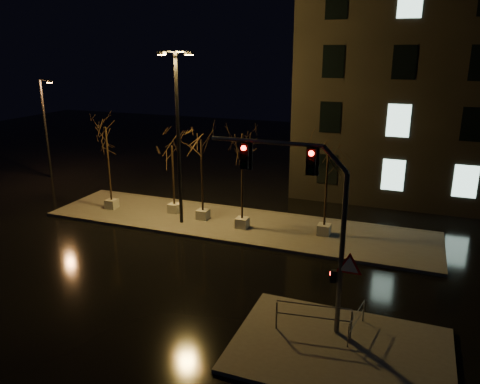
% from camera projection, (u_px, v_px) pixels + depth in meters
% --- Properties ---
extents(ground, '(90.00, 90.00, 0.00)m').
position_uv_depth(ground, '(185.00, 270.00, 21.04)').
color(ground, black).
rests_on(ground, ground).
extents(median, '(22.00, 5.00, 0.15)m').
position_uv_depth(median, '(235.00, 224.00, 26.37)').
color(median, '#4D4A45').
rests_on(median, ground).
extents(sidewalk_corner, '(7.00, 5.00, 0.15)m').
position_uv_depth(sidewalk_corner, '(340.00, 350.00, 15.32)').
color(sidewalk_corner, '#4D4A45').
rests_on(sidewalk_corner, ground).
extents(tree_0, '(1.80, 1.80, 5.14)m').
position_uv_depth(tree_0, '(107.00, 146.00, 27.61)').
color(tree_0, '#A2A298').
rests_on(tree_0, median).
extents(tree_1, '(1.80, 1.80, 4.16)m').
position_uv_depth(tree_1, '(172.00, 161.00, 27.06)').
color(tree_1, '#A2A298').
rests_on(tree_1, median).
extents(tree_2, '(1.80, 1.80, 4.73)m').
position_uv_depth(tree_2, '(202.00, 158.00, 25.87)').
color(tree_2, '#A2A298').
rests_on(tree_2, median).
extents(tree_3, '(1.80, 1.80, 5.30)m').
position_uv_depth(tree_3, '(242.00, 156.00, 24.46)').
color(tree_3, '#A2A298').
rests_on(tree_3, median).
extents(tree_4, '(1.80, 1.80, 4.58)m').
position_uv_depth(tree_4, '(327.00, 170.00, 23.66)').
color(tree_4, '#A2A298').
rests_on(tree_4, median).
extents(traffic_signal_mast, '(5.36, 0.22, 6.54)m').
position_uv_depth(traffic_signal_mast, '(312.00, 211.00, 15.29)').
color(traffic_signal_mast, '#56585D').
rests_on(traffic_signal_mast, sidewalk_corner).
extents(streetlight_main, '(2.32, 0.76, 9.30)m').
position_uv_depth(streetlight_main, '(178.00, 128.00, 24.85)').
color(streetlight_main, black).
rests_on(streetlight_main, median).
extents(streetlight_far, '(1.45, 0.51, 7.42)m').
position_uv_depth(streetlight_far, '(46.00, 125.00, 35.11)').
color(streetlight_far, black).
rests_on(streetlight_far, ground).
extents(guard_rail_a, '(2.56, 0.39, 1.11)m').
position_uv_depth(guard_rail_a, '(313.00, 315.00, 15.88)').
color(guard_rail_a, '#56585D').
rests_on(guard_rail_a, sidewalk_corner).
extents(guard_rail_b, '(0.32, 1.79, 0.86)m').
position_uv_depth(guard_rail_b, '(357.00, 319.00, 15.92)').
color(guard_rail_b, '#56585D').
rests_on(guard_rail_b, sidewalk_corner).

